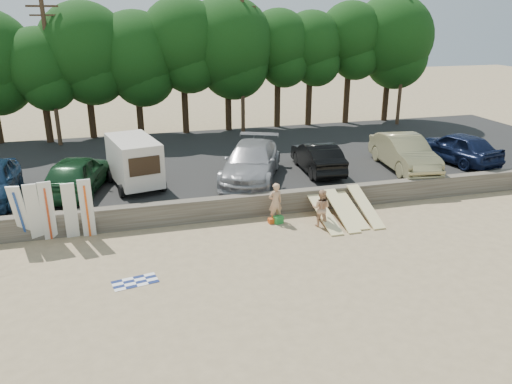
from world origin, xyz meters
TOP-DOWN VIEW (x-y plane):
  - ground at (0.00, 0.00)m, footprint 120.00×120.00m
  - seawall at (0.00, 3.00)m, footprint 44.00×0.50m
  - parking_lot at (0.00, 10.50)m, footprint 44.00×14.50m
  - treeline at (-0.60, 17.53)m, footprint 33.69×6.37m
  - utility_poles at (2.00, 16.00)m, footprint 25.80×0.26m
  - box_trailer at (-5.72, 6.37)m, footprint 2.73×4.02m
  - car_1 at (-8.32, 6.24)m, footprint 3.42×5.62m
  - car_2 at (-0.06, 6.05)m, footprint 4.77×6.65m
  - car_3 at (3.63, 6.38)m, footprint 1.93×4.82m
  - car_4 at (8.28, 5.63)m, footprint 2.49×5.65m
  - car_5 at (11.80, 5.94)m, footprint 3.09×5.42m
  - surfboard_upright_0 at (-10.25, 2.58)m, footprint 0.61×0.86m
  - surfboard_upright_1 at (-9.75, 2.51)m, footprint 0.54×0.68m
  - surfboard_upright_2 at (-9.25, 2.53)m, footprint 0.58×0.62m
  - surfboard_upright_3 at (-8.40, 2.37)m, footprint 0.59×0.81m
  - surfboard_upright_4 at (-7.78, 2.44)m, footprint 0.52×0.54m
  - surfboard_low_0 at (1.98, 1.37)m, footprint 0.56×2.92m
  - surfboard_low_1 at (2.77, 1.36)m, footprint 0.56×2.87m
  - surfboard_low_2 at (3.28, 1.59)m, footprint 0.56×2.90m
  - surfboard_low_3 at (3.96, 1.45)m, footprint 0.56×2.85m
  - beachgoer_a at (-0.02, 2.10)m, footprint 0.69×0.51m
  - beachgoer_b at (1.68, 1.08)m, footprint 1.00×0.94m
  - cooler at (0.04, 1.85)m, footprint 0.45×0.39m
  - gear_bag at (-0.23, 1.93)m, footprint 0.33×0.28m
  - beach_towel at (-6.19, -1.68)m, footprint 1.75×1.75m

SIDE VIEW (x-z plane):
  - ground at x=0.00m, z-range 0.00..0.00m
  - beach_towel at x=-6.19m, z-range 0.01..0.01m
  - gear_bag at x=-0.23m, z-range 0.00..0.22m
  - cooler at x=0.04m, z-range 0.00..0.32m
  - parking_lot at x=0.00m, z-range 0.00..0.70m
  - surfboard_low_0 at x=1.98m, z-range 0.00..0.84m
  - surfboard_low_2 at x=3.28m, z-range 0.00..0.91m
  - seawall at x=0.00m, z-range 0.00..1.00m
  - surfboard_low_1 at x=2.77m, z-range 0.00..1.01m
  - surfboard_low_3 at x=3.96m, z-range 0.00..1.08m
  - beachgoer_b at x=1.68m, z-range 0.00..1.64m
  - beachgoer_a at x=-0.02m, z-range 0.00..1.75m
  - surfboard_upright_0 at x=-10.25m, z-range 0.00..2.51m
  - surfboard_upright_3 at x=-8.40m, z-range 0.00..2.52m
  - surfboard_upright_1 at x=-9.75m, z-range 0.00..2.54m
  - surfboard_upright_2 at x=-9.25m, z-range 0.00..2.57m
  - surfboard_upright_4 at x=-7.78m, z-range 0.00..2.57m
  - car_3 at x=3.63m, z-range 0.70..2.26m
  - car_5 at x=11.80m, z-range 0.70..2.44m
  - car_2 at x=-0.06m, z-range 0.70..2.49m
  - car_1 at x=-8.32m, z-range 0.70..2.49m
  - car_4 at x=8.28m, z-range 0.70..2.50m
  - box_trailer at x=-5.72m, z-range 0.84..3.21m
  - utility_poles at x=2.00m, z-range 0.93..9.93m
  - treeline at x=-0.60m, z-range 1.84..11.17m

